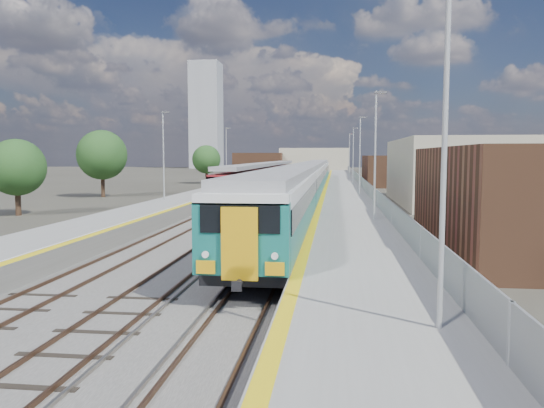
# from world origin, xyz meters

# --- Properties ---
(ground) EXTENTS (320.00, 320.00, 0.00)m
(ground) POSITION_xyz_m (0.00, 50.00, 0.00)
(ground) COLOR #47443A
(ground) RESTS_ON ground
(ballast_bed) EXTENTS (10.50, 155.00, 0.06)m
(ballast_bed) POSITION_xyz_m (-2.25, 52.50, 0.03)
(ballast_bed) COLOR #565451
(ballast_bed) RESTS_ON ground
(tracks) EXTENTS (8.96, 160.00, 0.17)m
(tracks) POSITION_xyz_m (-1.65, 54.18, 0.11)
(tracks) COLOR #4C3323
(tracks) RESTS_ON ground
(platform_right) EXTENTS (4.70, 155.00, 8.52)m
(platform_right) POSITION_xyz_m (5.28, 52.49, 0.54)
(platform_right) COLOR slate
(platform_right) RESTS_ON ground
(platform_left) EXTENTS (4.30, 155.00, 8.52)m
(platform_left) POSITION_xyz_m (-9.05, 52.49, 0.52)
(platform_left) COLOR slate
(platform_left) RESTS_ON ground
(buildings) EXTENTS (72.00, 185.50, 40.00)m
(buildings) POSITION_xyz_m (-18.12, 138.60, 10.70)
(buildings) COLOR brown
(buildings) RESTS_ON ground
(green_train) EXTENTS (3.03, 84.16, 3.33)m
(green_train) POSITION_xyz_m (1.50, 47.87, 2.35)
(green_train) COLOR black
(green_train) RESTS_ON ground
(red_train) EXTENTS (2.90, 58.74, 3.66)m
(red_train) POSITION_xyz_m (-5.50, 65.09, 2.16)
(red_train) COLOR black
(red_train) RESTS_ON ground
(tree_a) EXTENTS (4.50, 4.50, 6.10)m
(tree_a) POSITION_xyz_m (-20.82, 29.70, 3.84)
(tree_a) COLOR #382619
(tree_a) RESTS_ON ground
(tree_b) EXTENTS (5.69, 5.69, 7.71)m
(tree_b) POSITION_xyz_m (-22.38, 48.68, 4.86)
(tree_b) COLOR #382619
(tree_b) RESTS_ON ground
(tree_c) EXTENTS (4.85, 4.85, 6.58)m
(tree_c) POSITION_xyz_m (-17.76, 79.54, 4.14)
(tree_c) COLOR #382619
(tree_c) RESTS_ON ground
(tree_d) EXTENTS (4.39, 4.39, 5.94)m
(tree_d) POSITION_xyz_m (20.13, 69.33, 3.74)
(tree_d) COLOR #382619
(tree_d) RESTS_ON ground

